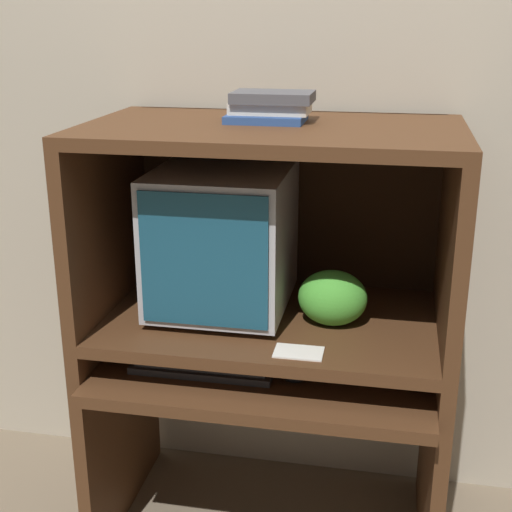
{
  "coord_description": "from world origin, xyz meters",
  "views": [
    {
      "loc": [
        0.33,
        -1.61,
        1.61
      ],
      "look_at": [
        -0.05,
        0.31,
        0.93
      ],
      "focal_mm": 50.0,
      "sensor_mm": 36.0,
      "label": 1
    }
  ],
  "objects_px": {
    "mouse": "(294,377)",
    "book_stack": "(270,107)",
    "snack_bag": "(333,298)",
    "keyboard": "(203,366)",
    "crt_monitor": "(223,238)"
  },
  "relations": [
    {
      "from": "crt_monitor",
      "to": "mouse",
      "type": "height_order",
      "value": "crt_monitor"
    },
    {
      "from": "crt_monitor",
      "to": "mouse",
      "type": "distance_m",
      "value": 0.46
    },
    {
      "from": "crt_monitor",
      "to": "mouse",
      "type": "xyz_separation_m",
      "value": [
        0.25,
        -0.2,
        -0.33
      ]
    },
    {
      "from": "crt_monitor",
      "to": "snack_bag",
      "type": "height_order",
      "value": "crt_monitor"
    },
    {
      "from": "crt_monitor",
      "to": "snack_bag",
      "type": "xyz_separation_m",
      "value": [
        0.34,
        -0.06,
        -0.14
      ]
    },
    {
      "from": "keyboard",
      "to": "book_stack",
      "type": "xyz_separation_m",
      "value": [
        0.15,
        0.22,
        0.71
      ]
    },
    {
      "from": "book_stack",
      "to": "keyboard",
      "type": "bearing_deg",
      "value": -124.76
    },
    {
      "from": "keyboard",
      "to": "mouse",
      "type": "distance_m",
      "value": 0.27
    },
    {
      "from": "keyboard",
      "to": "snack_bag",
      "type": "bearing_deg",
      "value": 20.27
    },
    {
      "from": "snack_bag",
      "to": "book_stack",
      "type": "height_order",
      "value": "book_stack"
    },
    {
      "from": "mouse",
      "to": "snack_bag",
      "type": "height_order",
      "value": "snack_bag"
    },
    {
      "from": "crt_monitor",
      "to": "keyboard",
      "type": "xyz_separation_m",
      "value": [
        -0.02,
        -0.19,
        -0.33
      ]
    },
    {
      "from": "mouse",
      "to": "book_stack",
      "type": "relative_size",
      "value": 0.27
    },
    {
      "from": "book_stack",
      "to": "crt_monitor",
      "type": "bearing_deg",
      "value": -167.32
    },
    {
      "from": "mouse",
      "to": "snack_bag",
      "type": "bearing_deg",
      "value": 59.01
    }
  ]
}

